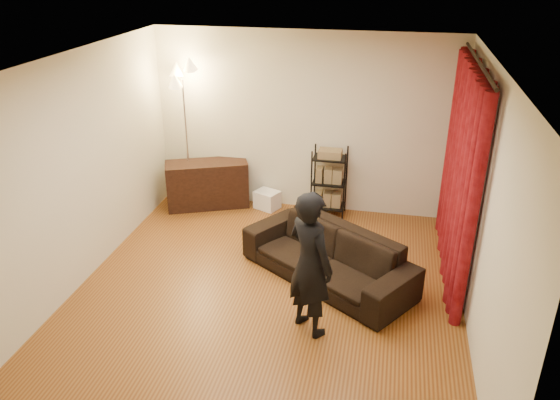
% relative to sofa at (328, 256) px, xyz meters
% --- Properties ---
extents(floor, '(5.00, 5.00, 0.00)m').
position_rel_sofa_xyz_m(floor, '(-0.65, -0.49, -0.32)').
color(floor, brown).
rests_on(floor, ground).
extents(ceiling, '(5.00, 5.00, 0.00)m').
position_rel_sofa_xyz_m(ceiling, '(-0.65, -0.49, 2.38)').
color(ceiling, white).
rests_on(ceiling, ground).
extents(wall_back, '(5.00, 0.00, 5.00)m').
position_rel_sofa_xyz_m(wall_back, '(-0.65, 2.01, 1.03)').
color(wall_back, beige).
rests_on(wall_back, ground).
extents(wall_front, '(5.00, 0.00, 5.00)m').
position_rel_sofa_xyz_m(wall_front, '(-0.65, -2.99, 1.03)').
color(wall_front, beige).
rests_on(wall_front, ground).
extents(wall_left, '(0.00, 5.00, 5.00)m').
position_rel_sofa_xyz_m(wall_left, '(-2.90, -0.49, 1.03)').
color(wall_left, beige).
rests_on(wall_left, ground).
extents(wall_right, '(0.00, 5.00, 5.00)m').
position_rel_sofa_xyz_m(wall_right, '(1.60, -0.49, 1.03)').
color(wall_right, beige).
rests_on(wall_right, ground).
extents(curtain_rod, '(0.04, 2.65, 0.04)m').
position_rel_sofa_xyz_m(curtain_rod, '(1.50, 0.64, 2.26)').
color(curtain_rod, black).
rests_on(curtain_rod, wall_right).
extents(curtain, '(0.22, 2.65, 2.55)m').
position_rel_sofa_xyz_m(curtain, '(1.48, 0.64, 0.95)').
color(curtain, maroon).
rests_on(curtain, ground).
extents(sofa, '(2.30, 1.94, 0.64)m').
position_rel_sofa_xyz_m(sofa, '(0.00, 0.00, 0.00)').
color(sofa, black).
rests_on(sofa, ground).
extents(person, '(0.70, 0.67, 1.60)m').
position_rel_sofa_xyz_m(person, '(-0.06, -1.00, 0.48)').
color(person, black).
rests_on(person, ground).
extents(media_cabinet, '(1.33, 0.91, 0.73)m').
position_rel_sofa_xyz_m(media_cabinet, '(-2.11, 1.71, 0.04)').
color(media_cabinet, black).
rests_on(media_cabinet, ground).
extents(storage_boxes, '(0.43, 0.39, 0.29)m').
position_rel_sofa_xyz_m(storage_boxes, '(-1.18, 1.79, -0.17)').
color(storage_boxes, silver).
rests_on(storage_boxes, ground).
extents(wire_shelf, '(0.57, 0.49, 1.06)m').
position_rel_sofa_xyz_m(wire_shelf, '(-0.22, 1.79, 0.21)').
color(wire_shelf, black).
rests_on(wire_shelf, ground).
extents(floor_lamp, '(0.53, 0.53, 2.23)m').
position_rel_sofa_xyz_m(floor_lamp, '(-2.40, 1.70, 0.79)').
color(floor_lamp, silver).
rests_on(floor_lamp, ground).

